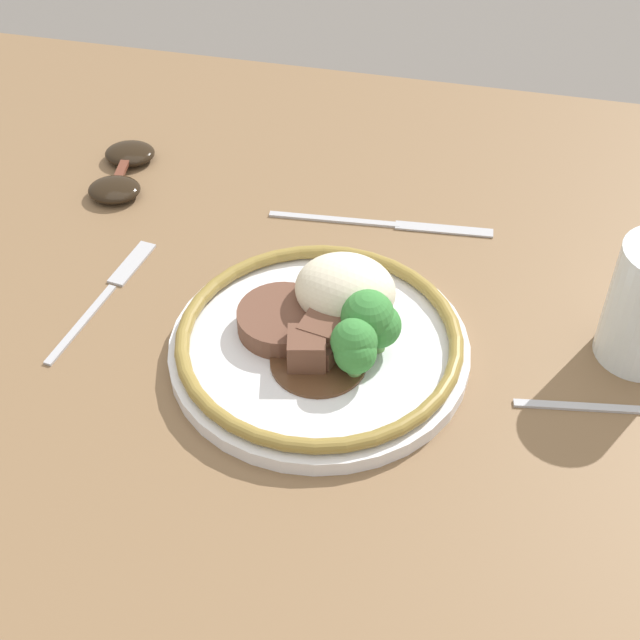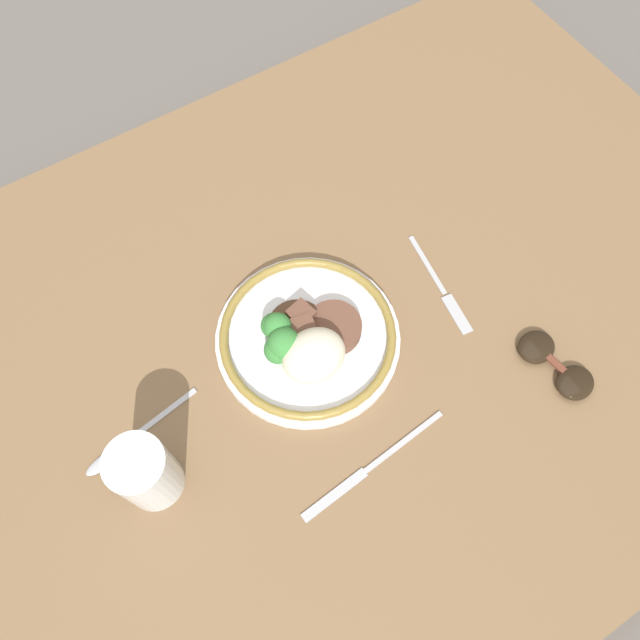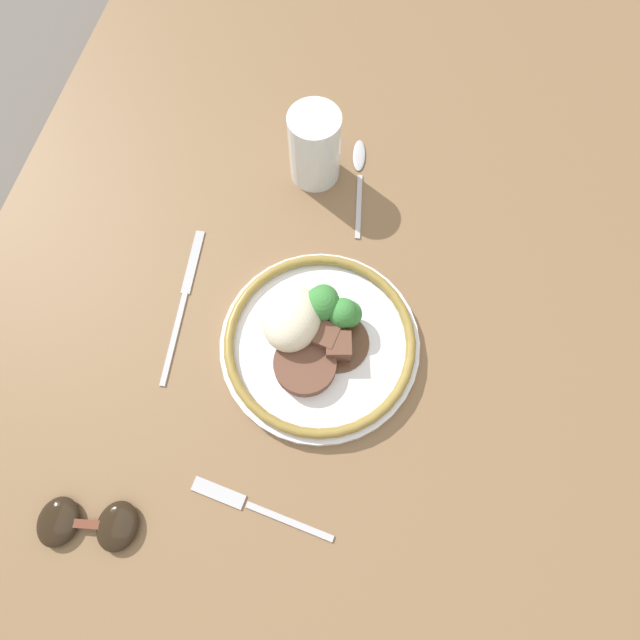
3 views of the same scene
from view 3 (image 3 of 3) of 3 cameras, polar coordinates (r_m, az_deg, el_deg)
The scene contains 8 objects.
ground_plane at distance 0.67m, azimuth -0.23°, elevation -3.07°, with size 8.00×8.00×0.00m, color #5B5651.
dining_table at distance 0.65m, azimuth -0.24°, elevation -2.44°, with size 1.42×0.94×0.05m.
plate at distance 0.60m, azimuth -0.39°, elevation -1.90°, with size 0.25×0.25×0.07m.
juice_glass at distance 0.71m, azimuth -0.61°, elevation 18.82°, with size 0.07×0.07×0.11m.
fork at distance 0.60m, azimuth -8.21°, elevation -20.16°, with size 0.04×0.17×0.00m.
knife at distance 0.67m, azimuth -15.27°, elevation 2.44°, with size 0.22×0.03×0.00m.
spoon at distance 0.75m, azimuth 4.63°, elevation 16.94°, with size 0.16×0.04×0.01m.
sunglasses at distance 0.64m, azimuth -25.00°, elevation -20.37°, with size 0.07×0.12×0.02m.
Camera 3 is at (-0.20, -0.05, 0.64)m, focal length 28.00 mm.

